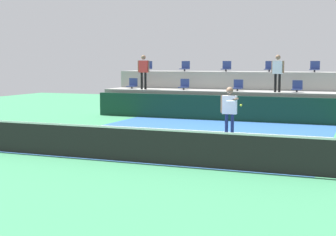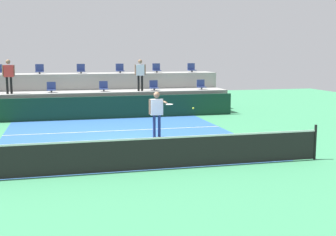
{
  "view_description": "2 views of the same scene",
  "coord_description": "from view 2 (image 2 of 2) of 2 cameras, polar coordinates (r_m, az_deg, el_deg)",
  "views": [
    {
      "loc": [
        5.52,
        -15.5,
        2.58
      ],
      "look_at": [
        0.0,
        -1.56,
        0.9
      ],
      "focal_mm": 53.98,
      "sensor_mm": 36.0,
      "label": 1
    },
    {
      "loc": [
        -2.31,
        -15.57,
        3.22
      ],
      "look_at": [
        1.12,
        -1.9,
        1.12
      ],
      "focal_mm": 46.94,
      "sensor_mm": 36.0,
      "label": 2
    }
  ],
  "objects": [
    {
      "name": "tennis_ball",
      "position": [
        15.05,
        3.3,
        1.27
      ],
      "size": [
        0.07,
        0.07,
        0.07
      ],
      "color": "#CCE033"
    },
    {
      "name": "court_inner_paint",
      "position": [
        17.04,
        -6.05,
        -2.46
      ],
      "size": [
        9.0,
        10.0,
        0.01
      ],
      "primitive_type": "cube",
      "color": "#285693",
      "rests_on": "ground_plane"
    },
    {
      "name": "court_service_line",
      "position": [
        18.4,
        -6.67,
        -1.65
      ],
      "size": [
        9.0,
        0.06,
        0.0
      ],
      "primitive_type": "cube",
      "color": "white",
      "rests_on": "ground_plane"
    },
    {
      "name": "spectator_leaning_on_rail",
      "position": [
        22.56,
        -19.99,
        5.48
      ],
      "size": [
        0.58,
        0.25,
        1.66
      ],
      "color": "black",
      "rests_on": "seating_tier_lower"
    },
    {
      "name": "stadium_chair_lower_far_right",
      "position": [
        24.1,
        4.33,
        4.27
      ],
      "size": [
        0.44,
        0.4,
        0.52
      ],
      "color": "#2D2D33",
      "rests_on": "seating_tier_lower"
    },
    {
      "name": "tennis_net",
      "position": [
        12.11,
        -2.74,
        -4.53
      ],
      "size": [
        10.48,
        0.08,
        1.07
      ],
      "color": "black",
      "rests_on": "ground_plane"
    },
    {
      "name": "stadium_chair_upper_mid_left",
      "position": [
        24.65,
        -11.24,
        6.2
      ],
      "size": [
        0.44,
        0.4,
        0.52
      ],
      "color": "#2D2D33",
      "rests_on": "seating_tier_upper"
    },
    {
      "name": "stadium_chair_upper_mid_right",
      "position": [
        24.85,
        -6.27,
        6.33
      ],
      "size": [
        0.44,
        0.4,
        0.52
      ],
      "color": "#2D2D33",
      "rests_on": "seating_tier_upper"
    },
    {
      "name": "stadium_chair_lower_center",
      "position": [
        22.99,
        -8.35,
        4.0
      ],
      "size": [
        0.44,
        0.4,
        0.52
      ],
      "color": "#2D2D33",
      "rests_on": "seating_tier_lower"
    },
    {
      "name": "tennis_player",
      "position": [
        16.72,
        -1.43,
        1.12
      ],
      "size": [
        0.7,
        1.21,
        1.76
      ],
      "color": "navy",
      "rests_on": "ground_plane"
    },
    {
      "name": "stadium_chair_upper_left",
      "position": [
        24.64,
        -16.34,
        6.02
      ],
      "size": [
        0.44,
        0.4,
        0.52
      ],
      "color": "#2D2D33",
      "rests_on": "seating_tier_upper"
    },
    {
      "name": "stadium_chair_lower_right",
      "position": [
        23.4,
        -1.84,
        4.16
      ],
      "size": [
        0.44,
        0.4,
        0.52
      ],
      "color": "#2D2D33",
      "rests_on": "seating_tier_lower"
    },
    {
      "name": "seating_tier_upper",
      "position": [
        24.87,
        -8.73,
        3.36
      ],
      "size": [
        13.0,
        1.8,
        2.1
      ],
      "primitive_type": "cube",
      "color": "gray",
      "rests_on": "ground_plane"
    },
    {
      "name": "spectator_in_white",
      "position": [
        22.82,
        -3.63,
        5.96
      ],
      "size": [
        0.58,
        0.25,
        1.63
      ],
      "color": "black",
      "rests_on": "seating_tier_lower"
    },
    {
      "name": "ground_plane",
      "position": [
        16.07,
        -5.55,
        -3.13
      ],
      "size": [
        40.0,
        40.0,
        0.0
      ],
      "primitive_type": "plane",
      "color": "#388456"
    },
    {
      "name": "seating_tier_lower",
      "position": [
        23.13,
        -8.28,
        1.94
      ],
      "size": [
        13.0,
        1.8,
        1.25
      ],
      "primitive_type": "cube",
      "color": "gray",
      "rests_on": "ground_plane"
    },
    {
      "name": "stadium_chair_upper_far_right",
      "position": [
        25.77,
        3.08,
        6.44
      ],
      "size": [
        0.44,
        0.4,
        0.52
      ],
      "color": "#2D2D33",
      "rests_on": "seating_tier_upper"
    },
    {
      "name": "stadium_chair_lower_left",
      "position": [
        22.87,
        -14.91,
        3.78
      ],
      "size": [
        0.44,
        0.4,
        0.52
      ],
      "color": "#2D2D33",
      "rests_on": "seating_tier_lower"
    },
    {
      "name": "stadium_chair_upper_right",
      "position": [
        25.23,
        -1.49,
        6.41
      ],
      "size": [
        0.44,
        0.4,
        0.52
      ],
      "color": "#2D2D33",
      "rests_on": "seating_tier_upper"
    },
    {
      "name": "sponsor_backboard",
      "position": [
        21.86,
        -7.92,
        1.37
      ],
      "size": [
        13.0,
        0.16,
        1.1
      ],
      "primitive_type": "cube",
      "color": "#0F3323",
      "rests_on": "ground_plane"
    }
  ]
}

